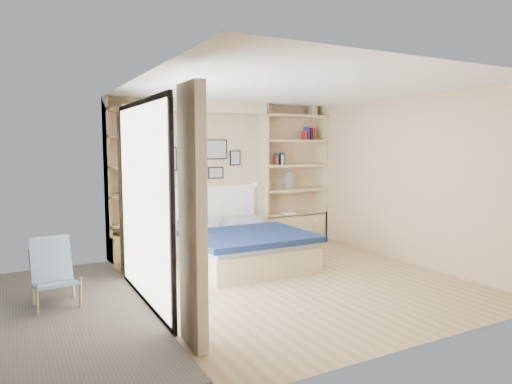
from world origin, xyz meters
TOP-DOWN VIEW (x-y plane):
  - ground at (0.00, 0.00)m, footprint 4.50×4.50m
  - room_shell at (-0.39, 1.52)m, footprint 4.50×4.50m
  - bed at (-0.27, 1.08)m, footprint 1.71×2.22m
  - photo_gallery at (-0.45, 2.22)m, footprint 1.48×0.02m
  - reading_lamps at (-0.30, 2.00)m, footprint 1.92×0.12m
  - shelf_decor at (1.21, 2.07)m, footprint 3.54×0.23m
  - deck_chair at (-2.88, 0.44)m, footprint 0.49×0.77m

SIDE VIEW (x-z plane):
  - ground at x=0.00m, z-range 0.00..0.00m
  - bed at x=-0.27m, z-range -0.26..0.81m
  - deck_chair at x=-2.88m, z-range -0.02..0.73m
  - room_shell at x=-0.39m, z-range -1.17..3.33m
  - reading_lamps at x=-0.30m, z-range 1.03..1.17m
  - photo_gallery at x=-0.45m, z-range 1.19..2.01m
  - shelf_decor at x=1.21m, z-range 0.70..2.73m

